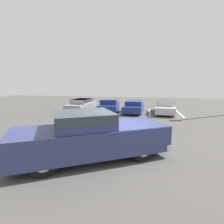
{
  "coord_description": "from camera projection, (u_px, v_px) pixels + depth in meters",
  "views": [
    {
      "loc": [
        0.82,
        -7.0,
        2.98
      ],
      "look_at": [
        -1.39,
        4.61,
        1.0
      ],
      "focal_mm": 28.0,
      "sensor_mm": 36.0,
      "label": 1
    }
  ],
  "objects": [
    {
      "name": "ground_plane",
      "position": [
        124.0,
        154.0,
        7.42
      ],
      "size": [
        60.0,
        60.0,
        0.0
      ],
      "primitive_type": "plane",
      "color": "#4C4947"
    },
    {
      "name": "stall_stripe_a",
      "position": [
        70.0,
        110.0,
        19.32
      ],
      "size": [
        0.12,
        4.72,
        0.01
      ],
      "primitive_type": "cube",
      "color": "white",
      "rests_on": "ground_plane"
    },
    {
      "name": "stall_stripe_b",
      "position": [
        95.0,
        111.0,
        18.78
      ],
      "size": [
        0.12,
        4.72,
        0.01
      ],
      "primitive_type": "cube",
      "color": "white",
      "rests_on": "ground_plane"
    },
    {
      "name": "stall_stripe_c",
      "position": [
        121.0,
        112.0,
        18.25
      ],
      "size": [
        0.12,
        4.72,
        0.01
      ],
      "primitive_type": "cube",
      "color": "white",
      "rests_on": "ground_plane"
    },
    {
      "name": "stall_stripe_d",
      "position": [
        150.0,
        112.0,
        17.72
      ],
      "size": [
        0.12,
        4.72,
        0.01
      ],
      "primitive_type": "cube",
      "color": "white",
      "rests_on": "ground_plane"
    },
    {
      "name": "stall_stripe_e",
      "position": [
        180.0,
        113.0,
        17.18
      ],
      "size": [
        0.12,
        4.72,
        0.01
      ],
      "primitive_type": "cube",
      "color": "white",
      "rests_on": "ground_plane"
    },
    {
      "name": "pickup_truck",
      "position": [
        92.0,
        135.0,
        6.88
      ],
      "size": [
        6.22,
        4.8,
        1.89
      ],
      "rotation": [
        0.0,
        0.0,
        0.52
      ],
      "color": "navy",
      "rests_on": "ground_plane"
    },
    {
      "name": "parked_sedan_a",
      "position": [
        82.0,
        104.0,
        18.93
      ],
      "size": [
        2.19,
        4.59,
        1.24
      ],
      "rotation": [
        0.0,
        0.0,
        -1.65
      ],
      "color": "gray",
      "rests_on": "ground_plane"
    },
    {
      "name": "parked_sedan_b",
      "position": [
        109.0,
        105.0,
        18.49
      ],
      "size": [
        2.17,
        4.56,
        1.29
      ],
      "rotation": [
        0.0,
        0.0,
        -1.5
      ],
      "color": "navy",
      "rests_on": "ground_plane"
    },
    {
      "name": "parked_sedan_c",
      "position": [
        134.0,
        106.0,
        17.77
      ],
      "size": [
        1.96,
        4.51,
        1.19
      ],
      "rotation": [
        0.0,
        0.0,
        -1.62
      ],
      "color": "navy",
      "rests_on": "ground_plane"
    },
    {
      "name": "parked_sedan_d",
      "position": [
        165.0,
        106.0,
        17.32
      ],
      "size": [
        2.19,
        4.88,
        1.25
      ],
      "rotation": [
        0.0,
        0.0,
        -1.67
      ],
      "color": "#B7BABF",
      "rests_on": "ground_plane"
    }
  ]
}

